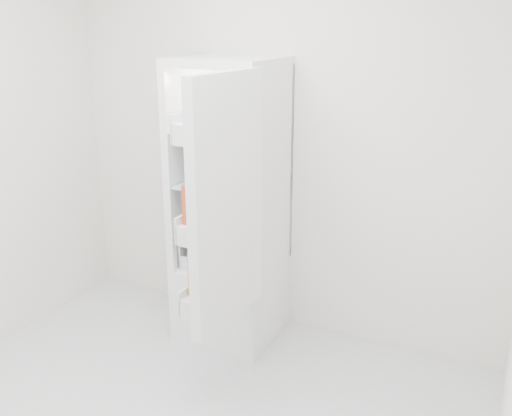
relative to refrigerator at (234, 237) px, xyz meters
The scene contains 20 objects.
room_walls 1.57m from the refrigerator, 80.89° to the right, with size 3.02×3.02×2.61m.
refrigerator is the anchor object (origin of this frame).
shelf_low 0.10m from the refrigerator, 90.00° to the right, with size 0.49×0.53×0.01m, color #AEC1CB.
shelf_mid 0.39m from the refrigerator, 90.00° to the right, with size 0.49×0.53×0.01m, color #AEC1CB.
shelf_top 0.72m from the refrigerator, 90.00° to the right, with size 0.49×0.53×0.01m, color #AEC1CB.
crisper_left 0.15m from the refrigerator, 152.98° to the right, with size 0.23×0.46×0.22m, color silver, non-canonical shape.
crisper_right 0.15m from the refrigerator, 27.02° to the right, with size 0.23×0.46×0.22m, color silver, non-canonical shape.
condiment_jars 0.78m from the refrigerator, 98.98° to the right, with size 0.46×0.32×0.08m.
squeeze_bottle 0.83m from the refrigerator, 40.77° to the left, with size 0.05×0.05×0.19m, color silver.
tub_white 0.51m from the refrigerator, 101.78° to the right, with size 0.14×0.14×0.09m, color white.
tub_cream 0.44m from the refrigerator, 110.69° to the right, with size 0.12×0.12×0.07m, color white.
tin_red 0.50m from the refrigerator, 45.77° to the right, with size 0.08×0.08×0.06m, color #B43A1B.
foil_tray 0.43m from the refrigerator, 118.04° to the left, with size 0.14×0.11×0.04m, color #B5B5BA.
tub_green 0.47m from the refrigerator, 11.41° to the left, with size 0.11×0.16×0.09m, color #469B56.
red_cabbage 0.21m from the refrigerator, 23.87° to the left, with size 0.18×0.18×0.18m, color #4A1C53.
bell_pepper 0.26m from the refrigerator, 106.26° to the right, with size 0.10×0.10×0.10m, color #B5220B.
mushroom_bowl 0.19m from the refrigerator, 156.99° to the right, with size 0.13×0.13×0.06m, color #8DC1D2.
citrus_pile 0.17m from the refrigerator, 144.65° to the right, with size 0.20×0.31×0.16m.
veg_pile 0.18m from the refrigerator, 26.82° to the right, with size 0.16×0.30×0.10m.
fridge_door 0.81m from the refrigerator, 66.62° to the right, with size 0.22×0.60×1.30m.
Camera 1 is at (1.43, -1.80, 2.00)m, focal length 40.00 mm.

